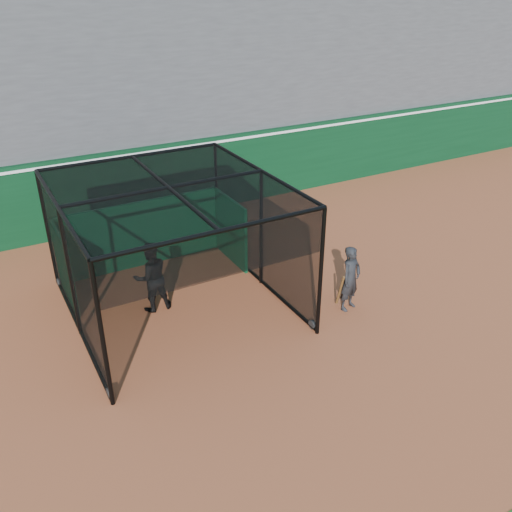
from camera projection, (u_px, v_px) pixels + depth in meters
ground at (262, 362)px, 11.54m from camera, size 120.00×120.00×0.00m
outfield_wall at (133, 185)px, 17.53m from camera, size 50.00×0.50×2.50m
grandstand at (90, 66)px, 18.98m from camera, size 50.00×7.85×8.95m
batting_cage at (173, 250)px, 12.79m from camera, size 4.86×5.36×3.13m
batter at (151, 277)px, 13.00m from camera, size 0.88×0.69×1.79m
on_deck_player at (351, 279)px, 13.04m from camera, size 0.70×0.57×1.67m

